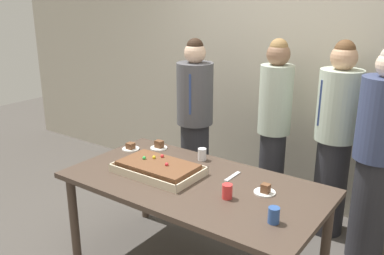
{
  "coord_description": "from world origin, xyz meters",
  "views": [
    {
      "loc": [
        1.6,
        -2.26,
        2.07
      ],
      "look_at": [
        -0.12,
        0.15,
        1.12
      ],
      "focal_mm": 38.94,
      "sensor_mm": 36.0,
      "label": 1
    }
  ],
  "objects_px": {
    "person_serving_front": "(335,138)",
    "plated_slice_near_right": "(159,146)",
    "drink_cup_nearest": "(274,215)",
    "person_striped_tie_right": "(274,126)",
    "plated_slice_near_left": "(131,147)",
    "person_green_shirt_behind": "(195,125)",
    "drink_cup_far_end": "(202,154)",
    "cake_server_utensil": "(232,176)",
    "drink_cup_middle": "(227,191)",
    "party_table": "(194,191)",
    "sheet_cake": "(158,168)",
    "person_back_corner": "(377,156)",
    "plated_slice_far_left": "(265,191)"
  },
  "relations": [
    {
      "from": "person_green_shirt_behind",
      "to": "drink_cup_middle",
      "type": "bearing_deg",
      "value": 27.23
    },
    {
      "from": "person_green_shirt_behind",
      "to": "drink_cup_far_end",
      "type": "bearing_deg",
      "value": 23.32
    },
    {
      "from": "person_green_shirt_behind",
      "to": "party_table",
      "type": "bearing_deg",
      "value": 17.21
    },
    {
      "from": "party_table",
      "to": "person_serving_front",
      "type": "relative_size",
      "value": 1.1
    },
    {
      "from": "sheet_cake",
      "to": "person_green_shirt_behind",
      "type": "xyz_separation_m",
      "value": [
        -0.28,
        0.88,
        0.07
      ]
    },
    {
      "from": "drink_cup_nearest",
      "to": "drink_cup_far_end",
      "type": "relative_size",
      "value": 1.0
    },
    {
      "from": "plated_slice_near_right",
      "to": "person_serving_front",
      "type": "height_order",
      "value": "person_serving_front"
    },
    {
      "from": "plated_slice_far_left",
      "to": "person_serving_front",
      "type": "distance_m",
      "value": 1.08
    },
    {
      "from": "sheet_cake",
      "to": "cake_server_utensil",
      "type": "xyz_separation_m",
      "value": [
        0.5,
        0.27,
        -0.04
      ]
    },
    {
      "from": "person_serving_front",
      "to": "plated_slice_far_left",
      "type": "bearing_deg",
      "value": 30.56
    },
    {
      "from": "party_table",
      "to": "person_back_corner",
      "type": "bearing_deg",
      "value": 43.37
    },
    {
      "from": "plated_slice_near_left",
      "to": "cake_server_utensil",
      "type": "distance_m",
      "value": 1.02
    },
    {
      "from": "drink_cup_middle",
      "to": "drink_cup_nearest",
      "type": "bearing_deg",
      "value": -15.76
    },
    {
      "from": "sheet_cake",
      "to": "plated_slice_near_left",
      "type": "distance_m",
      "value": 0.58
    },
    {
      "from": "person_striped_tie_right",
      "to": "person_back_corner",
      "type": "bearing_deg",
      "value": 95.81
    },
    {
      "from": "plated_slice_far_left",
      "to": "drink_cup_middle",
      "type": "distance_m",
      "value": 0.28
    },
    {
      "from": "plated_slice_far_left",
      "to": "drink_cup_middle",
      "type": "relative_size",
      "value": 1.5
    },
    {
      "from": "sheet_cake",
      "to": "drink_cup_middle",
      "type": "bearing_deg",
      "value": -4.34
    },
    {
      "from": "sheet_cake",
      "to": "plated_slice_near_left",
      "type": "bearing_deg",
      "value": 154.66
    },
    {
      "from": "drink_cup_nearest",
      "to": "person_striped_tie_right",
      "type": "relative_size",
      "value": 0.06
    },
    {
      "from": "drink_cup_far_end",
      "to": "person_serving_front",
      "type": "height_order",
      "value": "person_serving_front"
    },
    {
      "from": "plated_slice_near_right",
      "to": "cake_server_utensil",
      "type": "xyz_separation_m",
      "value": [
        0.84,
        -0.14,
        -0.02
      ]
    },
    {
      "from": "drink_cup_nearest",
      "to": "drink_cup_far_end",
      "type": "xyz_separation_m",
      "value": [
        -0.9,
        0.57,
        0.0
      ]
    },
    {
      "from": "plated_slice_near_right",
      "to": "person_striped_tie_right",
      "type": "relative_size",
      "value": 0.09
    },
    {
      "from": "sheet_cake",
      "to": "person_back_corner",
      "type": "height_order",
      "value": "person_back_corner"
    },
    {
      "from": "drink_cup_nearest",
      "to": "person_back_corner",
      "type": "distance_m",
      "value": 1.21
    },
    {
      "from": "plated_slice_near_left",
      "to": "cake_server_utensil",
      "type": "bearing_deg",
      "value": 1.15
    },
    {
      "from": "plated_slice_near_right",
      "to": "drink_cup_middle",
      "type": "distance_m",
      "value": 1.08
    },
    {
      "from": "plated_slice_near_right",
      "to": "sheet_cake",
      "type": "bearing_deg",
      "value": -50.76
    },
    {
      "from": "party_table",
      "to": "person_striped_tie_right",
      "type": "xyz_separation_m",
      "value": [
        0.08,
        1.17,
        0.22
      ]
    },
    {
      "from": "sheet_cake",
      "to": "plated_slice_near_right",
      "type": "xyz_separation_m",
      "value": [
        -0.34,
        0.41,
        -0.02
      ]
    },
    {
      "from": "plated_slice_near_left",
      "to": "drink_cup_middle",
      "type": "bearing_deg",
      "value": -14.28
    },
    {
      "from": "drink_cup_middle",
      "to": "plated_slice_near_right",
      "type": "bearing_deg",
      "value": 154.75
    },
    {
      "from": "plated_slice_near_left",
      "to": "plated_slice_near_right",
      "type": "distance_m",
      "value": 0.25
    },
    {
      "from": "person_serving_front",
      "to": "plated_slice_near_right",
      "type": "bearing_deg",
      "value": -19.95
    },
    {
      "from": "sheet_cake",
      "to": "drink_cup_far_end",
      "type": "relative_size",
      "value": 6.55
    },
    {
      "from": "person_back_corner",
      "to": "drink_cup_nearest",
      "type": "bearing_deg",
      "value": 38.15
    },
    {
      "from": "plated_slice_near_left",
      "to": "drink_cup_middle",
      "type": "relative_size",
      "value": 1.5
    },
    {
      "from": "drink_cup_far_end",
      "to": "cake_server_utensil",
      "type": "relative_size",
      "value": 0.5
    },
    {
      "from": "plated_slice_far_left",
      "to": "person_green_shirt_behind",
      "type": "bearing_deg",
      "value": 146.86
    },
    {
      "from": "plated_slice_far_left",
      "to": "person_serving_front",
      "type": "relative_size",
      "value": 0.09
    },
    {
      "from": "plated_slice_far_left",
      "to": "person_back_corner",
      "type": "bearing_deg",
      "value": 58.48
    },
    {
      "from": "sheet_cake",
      "to": "cake_server_utensil",
      "type": "relative_size",
      "value": 3.27
    },
    {
      "from": "plated_slice_near_left",
      "to": "plated_slice_near_right",
      "type": "xyz_separation_m",
      "value": [
        0.19,
        0.17,
        0.0
      ]
    },
    {
      "from": "plated_slice_near_left",
      "to": "drink_cup_far_end",
      "type": "distance_m",
      "value": 0.67
    },
    {
      "from": "sheet_cake",
      "to": "person_serving_front",
      "type": "distance_m",
      "value": 1.55
    },
    {
      "from": "person_serving_front",
      "to": "person_green_shirt_behind",
      "type": "height_order",
      "value": "person_serving_front"
    },
    {
      "from": "plated_slice_near_left",
      "to": "drink_cup_far_end",
      "type": "relative_size",
      "value": 1.5
    },
    {
      "from": "sheet_cake",
      "to": "plated_slice_near_right",
      "type": "relative_size",
      "value": 4.36
    },
    {
      "from": "person_striped_tie_right",
      "to": "plated_slice_near_left",
      "type": "bearing_deg",
      "value": -25.65
    }
  ]
}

